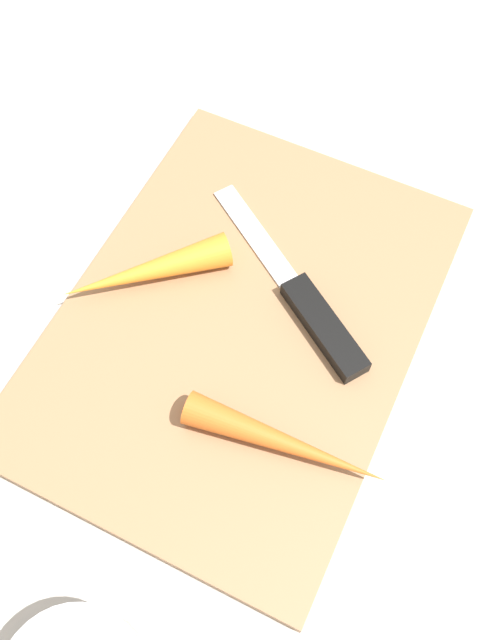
% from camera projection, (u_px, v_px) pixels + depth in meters
% --- Properties ---
extents(ground_plane, '(1.40, 1.40, 0.00)m').
position_uv_depth(ground_plane, '(240.00, 327.00, 0.55)').
color(ground_plane, '#ADA8A0').
extents(cutting_board, '(0.36, 0.26, 0.01)m').
position_uv_depth(cutting_board, '(240.00, 324.00, 0.54)').
color(cutting_board, '#99704C').
rests_on(cutting_board, ground_plane).
extents(knife, '(0.13, 0.18, 0.01)m').
position_uv_depth(knife, '(314.00, 314.00, 0.53)').
color(knife, '#B7B7BC').
rests_on(knife, cutting_board).
extents(carrot_short, '(0.11, 0.11, 0.03)m').
position_uv_depth(carrot_short, '(148.00, 269.00, 0.54)').
color(carrot_short, orange).
rests_on(carrot_short, cutting_board).
extents(carrot_long, '(0.04, 0.15, 0.02)m').
position_uv_depth(carrot_long, '(285.00, 443.00, 0.48)').
color(carrot_long, orange).
rests_on(carrot_long, cutting_board).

